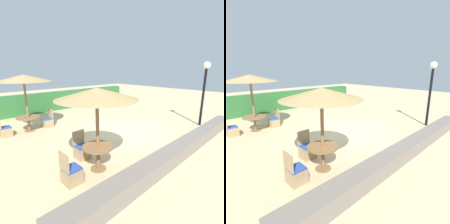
% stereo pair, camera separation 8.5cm
% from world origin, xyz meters
% --- Properties ---
extents(ground_plane, '(40.00, 40.00, 0.00)m').
position_xyz_m(ground_plane, '(0.00, 0.00, 0.00)').
color(ground_plane, '#D1BA8C').
extents(hedge_row, '(13.00, 0.70, 1.32)m').
position_xyz_m(hedge_row, '(0.00, 6.71, 0.66)').
color(hedge_row, '#2D6B33').
rests_on(hedge_row, ground_plane).
extents(stone_border, '(10.00, 0.56, 0.46)m').
position_xyz_m(stone_border, '(0.00, -3.02, 0.23)').
color(stone_border, slate).
rests_on(stone_border, ground_plane).
extents(lamp_post, '(0.36, 0.36, 3.32)m').
position_xyz_m(lamp_post, '(3.91, -2.18, 2.35)').
color(lamp_post, black).
rests_on(lamp_post, ground_plane).
extents(parasol_back_left, '(2.50, 2.50, 2.72)m').
position_xyz_m(parasol_back_left, '(-3.09, 3.23, 2.54)').
color(parasol_back_left, olive).
rests_on(parasol_back_left, ground_plane).
extents(round_table_back_left, '(1.07, 1.07, 0.72)m').
position_xyz_m(round_table_back_left, '(-3.09, 3.23, 0.57)').
color(round_table_back_left, olive).
rests_on(round_table_back_left, ground_plane).
extents(patio_chair_back_left_east, '(0.46, 0.46, 0.93)m').
position_xyz_m(patio_chair_back_left_east, '(-2.13, 3.25, 0.26)').
color(patio_chair_back_left_east, tan).
rests_on(patio_chair_back_left_east, ground_plane).
extents(patio_chair_back_left_west, '(0.46, 0.46, 0.93)m').
position_xyz_m(patio_chair_back_left_west, '(-4.11, 3.23, 0.26)').
color(patio_chair_back_left_west, tan).
rests_on(patio_chair_back_left_west, ground_plane).
extents(parasol_front_left, '(2.32, 2.32, 2.47)m').
position_xyz_m(parasol_front_left, '(-2.77, -1.70, 2.30)').
color(parasol_front_left, olive).
rests_on(parasol_front_left, ground_plane).
extents(round_table_front_left, '(0.94, 0.94, 0.75)m').
position_xyz_m(round_table_front_left, '(-2.77, -1.70, 0.56)').
color(round_table_front_left, olive).
rests_on(round_table_front_left, ground_plane).
extents(patio_chair_front_left_west, '(0.46, 0.46, 0.93)m').
position_xyz_m(patio_chair_front_left_west, '(-3.71, -1.73, 0.26)').
color(patio_chair_front_left_west, tan).
rests_on(patio_chair_front_left_west, ground_plane).
extents(patio_chair_front_left_north, '(0.46, 0.46, 0.93)m').
position_xyz_m(patio_chair_front_left_north, '(-2.73, -0.77, 0.26)').
color(patio_chair_front_left_north, tan).
rests_on(patio_chair_front_left_north, ground_plane).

